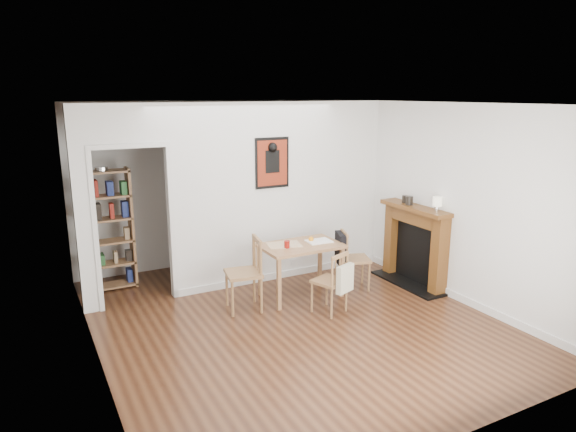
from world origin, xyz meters
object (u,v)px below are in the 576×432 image
notebook (319,241)px  orange_fruit (311,239)px  fireplace (415,242)px  red_glass (287,244)px  ceramic_jar_b (405,199)px  chair_front (330,282)px  mantel_lamp (437,202)px  chair_right (354,259)px  dining_table (301,251)px  chair_left (243,274)px  ceramic_jar_a (409,201)px  bookshelf (106,231)px

notebook → orange_fruit: bearing=148.3°
fireplace → red_glass: size_ratio=13.03×
ceramic_jar_b → orange_fruit: bearing=173.8°
chair_front → orange_fruit: (0.12, 0.69, 0.36)m
mantel_lamp → ceramic_jar_b: mantel_lamp is taller
ceramic_jar_b → chair_right: bearing=179.4°
dining_table → orange_fruit: (0.19, 0.05, 0.12)m
chair_right → mantel_lamp: bearing=-36.1°
orange_fruit → notebook: size_ratio=0.21×
chair_left → ceramic_jar_a: 2.61m
chair_left → bookshelf: (-1.39, 1.58, 0.37)m
chair_left → orange_fruit: size_ratio=13.45×
chair_left → fireplace: size_ratio=0.76×
bookshelf → red_glass: (2.02, -1.57, -0.06)m
red_glass → ceramic_jar_a: size_ratio=0.76×
chair_right → ceramic_jar_b: 1.16m
red_glass → bookshelf: bearing=142.1°
red_glass → chair_front: bearing=-63.3°
dining_table → chair_left: bearing=-176.5°
bookshelf → red_glass: 2.56m
notebook → ceramic_jar_b: (1.39, -0.10, 0.47)m
red_glass → ceramic_jar_b: bearing=-1.9°
notebook → ceramic_jar_a: 1.45m
bookshelf → fireplace: size_ratio=1.37×
chair_right → notebook: size_ratio=2.55×
mantel_lamp → notebook: bearing=152.3°
bookshelf → mantel_lamp: (3.94, -2.27, 0.44)m
red_glass → orange_fruit: bearing=12.8°
red_glass → chair_left: bearing=-179.2°
bookshelf → chair_left: bearing=-48.7°
chair_left → fireplace: 2.59m
ceramic_jar_a → red_glass: bearing=173.5°
orange_fruit → ceramic_jar_b: ceramic_jar_b is taller
chair_left → ceramic_jar_b: 2.64m
red_glass → notebook: red_glass is taller
chair_front → mantel_lamp: mantel_lamp is taller
dining_table → mantel_lamp: size_ratio=5.45×
bookshelf → notebook: 2.96m
chair_right → mantel_lamp: size_ratio=4.28×
notebook → red_glass: bearing=-175.4°
chair_left → ceramic_jar_a: ceramic_jar_a is taller
dining_table → ceramic_jar_b: ceramic_jar_b is taller
dining_table → mantel_lamp: 1.95m
fireplace → dining_table: bearing=168.3°
chair_left → fireplace: fireplace is taller
chair_left → mantel_lamp: (2.55, -0.69, 0.81)m
ceramic_jar_a → ceramic_jar_b: 0.16m
chair_front → ceramic_jar_b: ceramic_jar_b is taller
red_glass → mantel_lamp: (1.92, -0.70, 0.50)m
chair_right → mantel_lamp: 1.38m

